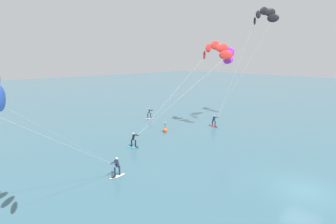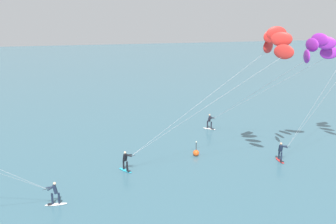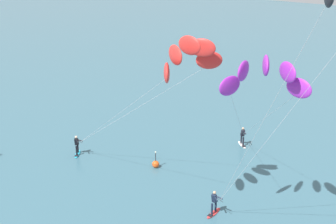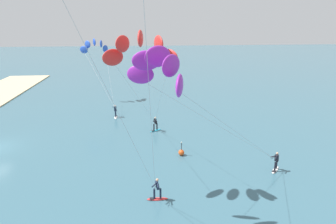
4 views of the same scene
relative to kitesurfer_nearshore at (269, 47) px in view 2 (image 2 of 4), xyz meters
name	(u,v)px [view 2 (image 2 of 4)]	position (x,y,z in m)	size (l,w,h in m)	color
kitesurfer_nearshore	(269,47)	(0.00, 0.00, 0.00)	(13.40, 5.01, 11.58)	#23ADD1
kitesurfer_downwind	(313,52)	(4.54, 1.23, -0.62)	(9.01, 12.61, 10.93)	white
marker_buoy	(196,153)	(-4.75, 3.50, -9.68)	(0.56, 0.56, 1.38)	#EA5119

